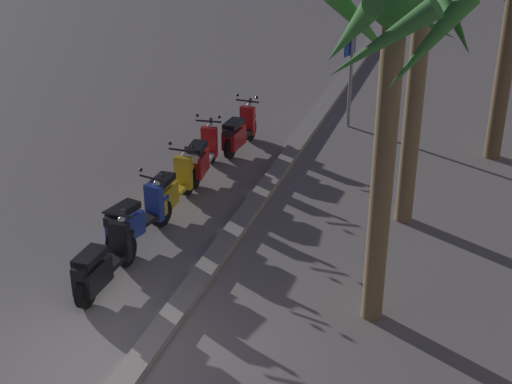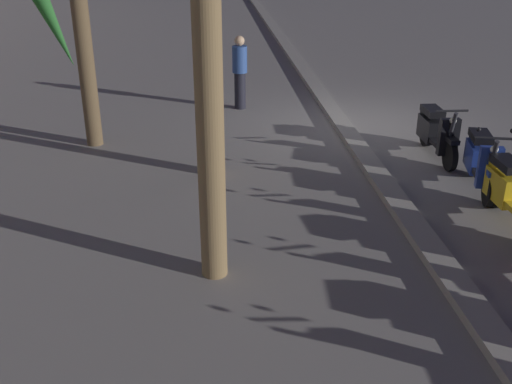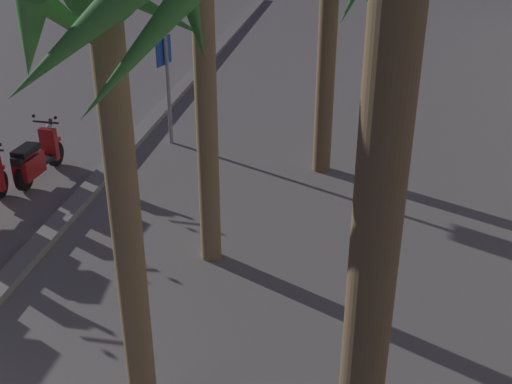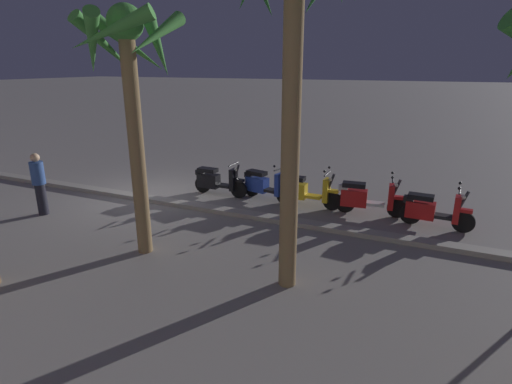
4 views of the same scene
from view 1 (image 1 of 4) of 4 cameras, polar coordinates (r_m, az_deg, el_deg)
ground_plane at (r=10.20m, az=-11.22°, el=-13.41°), size 200.00×200.00×0.00m
curb_strip at (r=10.04m, az=-9.62°, el=-13.55°), size 60.00×0.36×0.12m
scooter_red_second_in_line at (r=16.63m, az=-1.38°, el=4.66°), size 1.73×0.56×1.17m
scooter_red_mid_centre at (r=15.27m, az=-4.27°, el=2.73°), size 1.86×0.58×1.17m
scooter_yellow_far_back at (r=13.85m, az=-6.73°, el=0.14°), size 1.85×0.56×1.17m
scooter_blue_mid_front at (r=12.86m, az=-9.43°, el=-2.14°), size 1.70×0.69×1.17m
scooter_black_lead_nearest at (r=11.62m, az=-11.94°, el=-5.57°), size 1.80×0.56×1.04m
crossing_sign at (r=17.99m, az=7.36°, el=9.63°), size 0.59×0.18×2.40m
palm_tree_far_corner at (r=9.53m, az=10.56°, el=9.42°), size 2.05×2.11×4.93m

